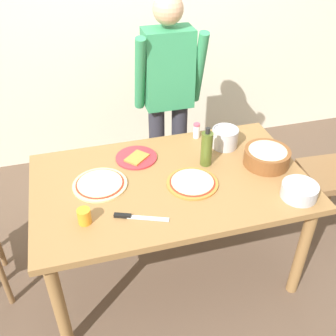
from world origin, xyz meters
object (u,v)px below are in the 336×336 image
salt_shaker (196,131)px  chef_knife (134,217)px  cup_orange (84,216)px  mixing_bowl_steel (299,191)px  pizza_cooked_on_tray (192,183)px  popcorn_bowl (267,155)px  plate_with_slice (136,158)px  pizza_raw_on_board (100,184)px  person_cook (168,93)px  dining_table (170,192)px  steel_pot (225,138)px  olive_oil_bottle (207,149)px

salt_shaker → chef_knife: salt_shaker is taller
cup_orange → chef_knife: (0.25, -0.03, -0.04)m
mixing_bowl_steel → chef_knife: (-0.91, 0.07, -0.03)m
pizza_cooked_on_tray → chef_knife: (-0.38, -0.19, -0.00)m
mixing_bowl_steel → salt_shaker: size_ratio=1.89×
popcorn_bowl → cup_orange: 1.15m
plate_with_slice → popcorn_bowl: 0.81m
pizza_raw_on_board → mixing_bowl_steel: mixing_bowl_steel is taller
person_cook → chef_knife: bearing=-114.4°
mixing_bowl_steel → person_cook: bearing=112.4°
pizza_cooked_on_tray → popcorn_bowl: (0.50, 0.07, 0.05)m
dining_table → mixing_bowl_steel: size_ratio=8.00×
plate_with_slice → steel_pot: (0.59, -0.01, 0.06)m
salt_shaker → mixing_bowl_steel: bearing=-65.0°
dining_table → chef_knife: (-0.27, -0.26, 0.10)m
plate_with_slice → chef_knife: bearing=-102.7°
plate_with_slice → mixing_bowl_steel: bearing=-37.1°
person_cook → chef_knife: person_cook is taller
dining_table → popcorn_bowl: size_ratio=5.71×
salt_shaker → dining_table: bearing=-126.1°
plate_with_slice → steel_pot: size_ratio=1.50×
pizza_raw_on_board → pizza_cooked_on_tray: (0.52, -0.13, -0.00)m
chef_knife → plate_with_slice: bearing=77.3°
dining_table → chef_knife: 0.39m
salt_shaker → chef_knife: (-0.56, -0.67, -0.05)m
olive_oil_bottle → cup_orange: size_ratio=3.01×
cup_orange → chef_knife: cup_orange is taller
popcorn_bowl → cup_orange: (-1.13, -0.23, -0.02)m
steel_pot → mixing_bowl_steel: bearing=-70.9°
plate_with_slice → person_cook: bearing=55.0°
olive_oil_bottle → cup_orange: (-0.77, -0.32, -0.07)m
person_cook → steel_pot: bearing=-63.9°
dining_table → chef_knife: size_ratio=5.74×
dining_table → salt_shaker: (0.30, 0.41, 0.14)m
steel_pot → pizza_cooked_on_tray: bearing=-135.1°
pizza_cooked_on_tray → plate_with_slice: size_ratio=1.15×
pizza_raw_on_board → salt_shaker: size_ratio=2.97×
dining_table → salt_shaker: bearing=53.9°
popcorn_bowl → steel_pot: (-0.17, 0.26, 0.00)m
dining_table → pizza_raw_on_board: pizza_raw_on_board is taller
plate_with_slice → steel_pot: bearing=-1.0°
dining_table → popcorn_bowl: popcorn_bowl is taller
pizza_raw_on_board → plate_with_slice: (0.26, 0.21, -0.00)m
popcorn_bowl → chef_knife: popcorn_bowl is taller
olive_oil_bottle → chef_knife: bearing=-145.4°
cup_orange → dining_table: bearing=23.8°
person_cook → salt_shaker: person_cook is taller
dining_table → pizza_raw_on_board: bearing=172.1°
plate_with_slice → cup_orange: bearing=-126.9°
steel_pot → chef_knife: steel_pot is taller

